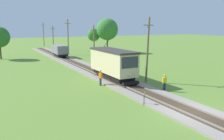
{
  "coord_description": "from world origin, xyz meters",
  "views": [
    {
      "loc": [
        -13.39,
        -12.3,
        6.65
      ],
      "look_at": [
        -0.45,
        12.25,
        1.43
      ],
      "focal_mm": 37.61,
      "sensor_mm": 36.0,
      "label": 1
    }
  ],
  "objects": [
    {
      "name": "utility_pole_mid",
      "position": [
        3.14,
        25.88,
        3.48
      ],
      "size": [
        1.4,
        0.31,
        6.77
      ],
      "color": "#7A664C",
      "rests_on": "ground"
    },
    {
      "name": "tree_left_far",
      "position": [
        13.4,
        41.08,
        5.83
      ],
      "size": [
        5.45,
        5.45,
        8.56
      ],
      "color": "#4C3823",
      "rests_on": "ground"
    },
    {
      "name": "track_ballast",
      "position": [
        0.0,
        0.0,
        0.09
      ],
      "size": [
        4.2,
        120.0,
        0.18
      ],
      "primitive_type": "cube",
      "color": "gray",
      "rests_on": "ground"
    },
    {
      "name": "ground_plane",
      "position": [
        0.0,
        0.0,
        0.0
      ],
      "size": [
        260.0,
        260.0,
        0.0
      ],
      "primitive_type": "plane",
      "color": "olive"
    },
    {
      "name": "tree_left_near",
      "position": [
        11.13,
        44.41,
        4.36
      ],
      "size": [
        3.32,
        3.32,
        6.05
      ],
      "color": "#4C3823",
      "rests_on": "ground"
    },
    {
      "name": "trackside_signal_marker",
      "position": [
        -2.1,
        3.28,
        0.67
      ],
      "size": [
        0.21,
        0.21,
        1.18
      ],
      "color": "black",
      "rests_on": "ground"
    },
    {
      "name": "red_tram",
      "position": [
        0.0,
        12.91,
        2.19
      ],
      "size": [
        2.6,
        8.54,
        4.79
      ],
      "color": "beige",
      "rests_on": "rail_right"
    },
    {
      "name": "track_worker",
      "position": [
        2.38,
        5.98,
        0.98
      ],
      "size": [
        0.44,
        0.37,
        1.78
      ],
      "rotation": [
        0.0,
        0.0,
        -1.98
      ],
      "color": "navy",
      "rests_on": "ground"
    },
    {
      "name": "utility_pole_far",
      "position": [
        3.14,
        40.94,
        4.19
      ],
      "size": [
        1.4,
        0.5,
        8.19
      ],
      "color": "#7A664C",
      "rests_on": "ground"
    },
    {
      "name": "rail_left",
      "position": [
        -0.72,
        0.0,
        0.25
      ],
      "size": [
        0.07,
        120.0,
        0.14
      ],
      "primitive_type": "cube",
      "color": "gray",
      "rests_on": "track_ballast"
    },
    {
      "name": "utility_pole_distant",
      "position": [
        3.14,
        55.06,
        3.44
      ],
      "size": [
        1.4,
        0.55,
        6.7
      ],
      "color": "#7A664C",
      "rests_on": "ground"
    },
    {
      "name": "utility_pole_near_tram",
      "position": [
        3.14,
        10.07,
        3.93
      ],
      "size": [
        1.4,
        0.57,
        7.67
      ],
      "color": "#7A664C",
      "rests_on": "ground"
    },
    {
      "name": "sleeper_bed",
      "position": [
        0.0,
        0.0,
        0.18
      ],
      "size": [
        2.04,
        120.0,
        0.01
      ],
      "primitive_type": "cube",
      "color": "#423323",
      "rests_on": "track_ballast"
    },
    {
      "name": "freight_car",
      "position": [
        0.0,
        36.88,
        1.56
      ],
      "size": [
        2.4,
        5.2,
        2.31
      ],
      "color": "slate",
      "rests_on": "rail_right"
    },
    {
      "name": "second_worker",
      "position": [
        -2.48,
        11.19,
        0.98
      ],
      "size": [
        0.31,
        0.42,
        1.78
      ],
      "rotation": [
        0.0,
        0.0,
        -2.95
      ],
      "color": "navy",
      "rests_on": "ground"
    },
    {
      "name": "rail_right",
      "position": [
        0.72,
        0.0,
        0.25
      ],
      "size": [
        0.07,
        120.0,
        0.14
      ],
      "primitive_type": "cube",
      "color": "gray",
      "rests_on": "track_ballast"
    },
    {
      "name": "utility_pole_horizon",
      "position": [
        3.14,
        67.75,
        4.03
      ],
      "size": [
        1.4,
        0.36,
        7.86
      ],
      "color": "#7A664C",
      "rests_on": "ground"
    }
  ]
}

